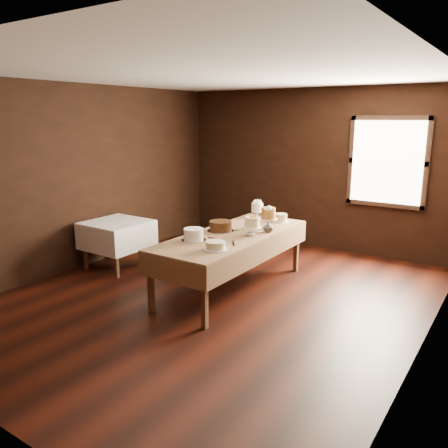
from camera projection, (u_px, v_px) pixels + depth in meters
floor at (215, 297)px, 5.93m from camera, size 5.00×6.00×0.01m
ceiling at (214, 73)px, 5.29m from camera, size 5.00×6.00×0.01m
wall_back at (312, 169)px, 8.03m from camera, size 5.00×0.02×2.80m
wall_left at (82, 177)px, 6.97m from camera, size 0.02×6.00×2.80m
wall_right at (433, 216)px, 4.25m from camera, size 0.02×6.00×2.80m
window at (387, 162)px, 7.23m from camera, size 1.10×0.05×1.30m
display_table at (232, 238)px, 6.06m from camera, size 0.99×2.53×0.78m
side_table at (117, 227)px, 6.98m from camera, size 0.88×0.88×0.74m
cake_meringue at (257, 210)px, 7.05m from camera, size 0.21×0.21×0.23m
cake_speckled at (280, 218)px, 6.75m from camera, size 0.27×0.27×0.12m
cake_caramel at (268, 219)px, 6.34m from camera, size 0.27×0.27×0.30m
cake_chocolate at (221, 226)px, 6.17m from camera, size 0.42×0.42×0.14m
cake_flowers at (252, 227)px, 5.95m from camera, size 0.25×0.25×0.26m
cake_swirl at (194, 235)px, 5.70m from camera, size 0.31×0.31×0.16m
cake_cream at (215, 246)px, 5.32m from camera, size 0.30×0.30×0.10m
cake_server_a at (219, 239)px, 5.77m from camera, size 0.24×0.03×0.01m
cake_server_b at (234, 244)px, 5.55m from camera, size 0.16×0.21×0.01m
cake_server_c at (242, 229)px, 6.29m from camera, size 0.09×0.24×0.01m
cake_server_d at (259, 232)px, 6.14m from camera, size 0.17×0.20×0.01m
cake_server_e at (199, 235)px, 6.00m from camera, size 0.23×0.12×0.01m
flower_vase at (268, 227)px, 6.13m from camera, size 0.14×0.14×0.14m
flower_bouquet at (269, 213)px, 6.09m from camera, size 0.14×0.14×0.20m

